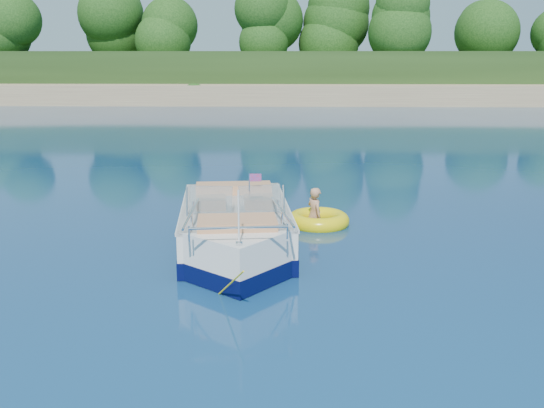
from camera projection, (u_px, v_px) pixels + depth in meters
The scene contains 6 objects.
ground at pixel (303, 259), 11.59m from camera, with size 160.00×160.00×0.00m, color #091941.
shoreline at pixel (291, 78), 73.21m from camera, with size 170.00×59.00×6.00m.
treeline at pixel (293, 32), 50.03m from camera, with size 150.00×7.12×8.19m.
motorboat at pixel (236, 233), 11.96m from camera, with size 2.55×5.95×1.98m.
tow_tube at pixel (318, 220), 13.91m from camera, with size 1.64×1.64×0.38m.
boy at pixel (313, 224), 13.99m from camera, with size 0.50×0.33×1.37m, color tan.
Camera 1 is at (-0.32, -11.00, 3.83)m, focal length 40.00 mm.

